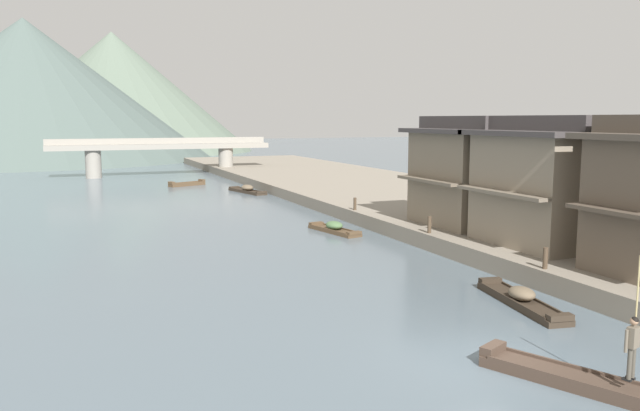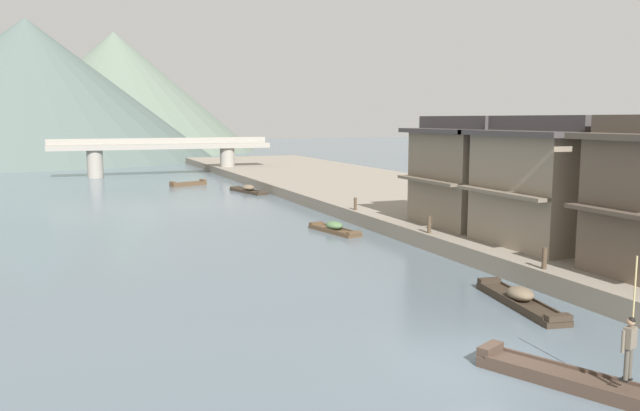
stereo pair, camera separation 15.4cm
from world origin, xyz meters
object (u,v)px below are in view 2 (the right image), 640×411
(boat_foreground_poled, at_px, (572,380))
(boat_moored_third, at_px, (334,228))
(boat_moored_far, at_px, (520,300))
(mooring_post_dock_near, at_px, (544,258))
(house_waterfront_tall, at_px, (470,172))
(boatman_person, at_px, (630,340))
(stone_bridge, at_px, (163,151))
(mooring_post_dock_far, at_px, (355,204))
(boat_moored_second, at_px, (188,184))
(boat_moored_nearest, at_px, (248,190))
(mooring_post_dock_mid, at_px, (429,225))
(house_waterfront_second, at_px, (556,182))

(boat_foreground_poled, bearing_deg, boat_moored_third, 82.28)
(boat_moored_far, xyz_separation_m, mooring_post_dock_near, (2.31, 1.42, 1.07))
(house_waterfront_tall, bearing_deg, boatman_person, -114.61)
(mooring_post_dock_near, bearing_deg, stone_bridge, 96.48)
(mooring_post_dock_far, bearing_deg, boatman_person, -100.97)
(boat_moored_second, height_order, mooring_post_dock_near, mooring_post_dock_near)
(boat_foreground_poled, bearing_deg, house_waterfront_tall, 62.53)
(boat_moored_nearest, relative_size, stone_bridge, 0.22)
(boat_moored_second, height_order, stone_bridge, stone_bridge)
(house_waterfront_tall, bearing_deg, boat_moored_nearest, 101.55)
(boatman_person, xyz_separation_m, mooring_post_dock_near, (5.19, 8.86, -0.24))
(boat_moored_nearest, bearing_deg, mooring_post_dock_far, -84.44)
(boat_foreground_poled, distance_m, boat_moored_nearest, 45.34)
(stone_bridge, bearing_deg, boat_moored_nearest, -77.32)
(house_waterfront_tall, bearing_deg, mooring_post_dock_mid, -154.98)
(boat_moored_nearest, bearing_deg, stone_bridge, 102.68)
(boat_moored_third, relative_size, mooring_post_dock_far, 5.49)
(boatman_person, bearing_deg, mooring_post_dock_mid, 73.54)
(mooring_post_dock_far, bearing_deg, boat_moored_third, -134.44)
(boat_moored_third, height_order, house_waterfront_tall, house_waterfront_tall)
(stone_bridge, bearing_deg, mooring_post_dock_mid, -82.40)
(boatman_person, bearing_deg, house_waterfront_tall, 65.39)
(mooring_post_dock_mid, bearing_deg, boat_moored_second, 99.21)
(boat_foreground_poled, relative_size, house_waterfront_tall, 0.76)
(boatman_person, distance_m, boat_moored_second, 54.69)
(boat_moored_third, xyz_separation_m, mooring_post_dock_far, (2.66, 2.72, 1.04))
(boat_foreground_poled, xyz_separation_m, boat_moored_second, (-0.25, 53.49, 0.01))
(house_waterfront_second, relative_size, mooring_post_dock_far, 8.45)
(boat_foreground_poled, distance_m, boat_moored_third, 23.10)
(boat_moored_far, bearing_deg, stone_bridge, 94.15)
(boat_moored_nearest, bearing_deg, house_waterfront_tall, -78.45)
(boat_foreground_poled, height_order, mooring_post_dock_far, mooring_post_dock_far)
(boatman_person, bearing_deg, stone_bridge, 91.24)
(boat_moored_far, relative_size, house_waterfront_second, 0.77)
(boat_moored_far, xyz_separation_m, house_waterfront_tall, (5.94, 11.83, 3.64))
(mooring_post_dock_far, bearing_deg, boat_moored_nearest, 95.56)
(house_waterfront_second, relative_size, mooring_post_dock_mid, 7.75)
(boat_foreground_poled, distance_m, mooring_post_dock_near, 9.67)
(boat_moored_far, bearing_deg, boat_foreground_poled, -118.97)
(boat_moored_far, distance_m, house_waterfront_tall, 13.72)
(boat_foreground_poled, height_order, mooring_post_dock_mid, mooring_post_dock_mid)
(boat_moored_third, relative_size, house_waterfront_second, 0.65)
(boat_moored_nearest, bearing_deg, boatman_person, -94.05)
(boat_moored_second, bearing_deg, boat_moored_nearest, -63.67)
(boat_moored_far, bearing_deg, boat_moored_nearest, 89.41)
(mooring_post_dock_near, bearing_deg, boat_foreground_poled, -126.92)
(boatman_person, relative_size, boat_moored_third, 0.68)
(boat_moored_second, distance_m, mooring_post_dock_near, 46.22)
(boat_moored_nearest, bearing_deg, mooring_post_dock_near, -87.09)
(mooring_post_dock_near, distance_m, stone_bridge, 59.03)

